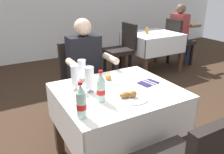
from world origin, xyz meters
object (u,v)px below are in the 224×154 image
object	(u,v)px
chair_far_diner_seat	(82,79)
background_chair_right	(178,39)
plate_far_diner	(108,79)
cola_bottle_primary	(81,102)
cola_bottle_secondary	(101,88)
background_chair_left	(122,47)
main_dining_table	(117,108)
background_table_tumbler	(147,30)
seated_diner_far	(86,69)
background_dining_table	(152,42)
beer_glass_right	(75,77)
napkin_cutlery_set	(148,83)
beer_glass_middle	(82,70)
background_patron	(181,31)
beer_glass_left	(89,79)
plate_near_camera	(131,96)

from	to	relation	value
chair_far_diner_seat	background_chair_right	xyz separation A→B (m)	(2.60, 1.10, 0.00)
plate_far_diner	cola_bottle_primary	world-z (taller)	cola_bottle_primary
cola_bottle_secondary	background_chair_left	distance (m)	2.52
main_dining_table	background_table_tumbler	xyz separation A→B (m)	(1.80, 1.96, 0.23)
background_table_tumbler	background_chair_right	bearing A→B (deg)	-2.04
seated_diner_far	background_chair_left	size ratio (longest dim) A/B	1.30
chair_far_diner_seat	background_table_tumbler	bearing A→B (deg)	32.08
main_dining_table	background_chair_right	bearing A→B (deg)	36.53
seated_diner_far	main_dining_table	bearing A→B (deg)	-91.44
cola_bottle_secondary	background_dining_table	world-z (taller)	cola_bottle_secondary
cola_bottle_secondary	background_chair_right	distance (m)	3.50
beer_glass_right	napkin_cutlery_set	size ratio (longest dim) A/B	1.11
main_dining_table	beer_glass_middle	size ratio (longest dim) A/B	4.99
background_dining_table	background_patron	size ratio (longest dim) A/B	0.77
napkin_cutlery_set	background_table_tumbler	world-z (taller)	background_table_tumbler
chair_far_diner_seat	background_patron	distance (m)	2.88
plate_far_diner	background_patron	distance (m)	3.14
seated_diner_far	cola_bottle_secondary	size ratio (longest dim) A/B	5.05
seated_diner_far	cola_bottle_primary	size ratio (longest dim) A/B	4.90
cola_bottle_primary	background_patron	distance (m)	3.80
beer_glass_right	seated_diner_far	bearing A→B (deg)	58.93
plate_far_diner	napkin_cutlery_set	world-z (taller)	plate_far_diner
background_chair_left	beer_glass_left	bearing A→B (deg)	-127.92
background_chair_right	background_table_tumbler	size ratio (longest dim) A/B	8.82
chair_far_diner_seat	background_chair_left	distance (m)	1.64
beer_glass_right	cola_bottle_secondary	size ratio (longest dim) A/B	0.87
seated_diner_far	background_table_tumbler	world-z (taller)	seated_diner_far
beer_glass_right	background_dining_table	world-z (taller)	beer_glass_right
plate_far_diner	cola_bottle_secondary	bearing A→B (deg)	-125.86
background_table_tumbler	main_dining_table	bearing A→B (deg)	-132.55
seated_diner_far	background_chair_right	distance (m)	2.86
beer_glass_right	background_patron	distance (m)	3.46
seated_diner_far	background_table_tumbler	size ratio (longest dim) A/B	11.45
beer_glass_left	background_table_tumbler	distance (m)	2.77
plate_far_diner	background_dining_table	size ratio (longest dim) A/B	0.24
background_chair_left	plate_near_camera	bearing A→B (deg)	-119.72
seated_diner_far	background_chair_right	world-z (taller)	seated_diner_far
beer_glass_right	napkin_cutlery_set	xyz separation A→B (m)	(0.63, -0.19, -0.11)
beer_glass_middle	cola_bottle_secondary	size ratio (longest dim) A/B	0.81
cola_bottle_primary	background_chair_left	size ratio (longest dim) A/B	0.27
cola_bottle_secondary	chair_far_diner_seat	bearing A→B (deg)	77.00
background_dining_table	background_table_tumbler	world-z (taller)	background_table_tumbler
seated_diner_far	background_table_tumbler	distance (m)	2.17
chair_far_diner_seat	background_patron	xyz separation A→B (m)	(2.65, 1.10, 0.16)
background_patron	seated_diner_far	bearing A→B (deg)	-155.40
seated_diner_far	background_patron	bearing A→B (deg)	24.60
seated_diner_far	beer_glass_right	distance (m)	0.67
chair_far_diner_seat	beer_glass_right	world-z (taller)	chair_far_diner_seat
seated_diner_far	plate_near_camera	xyz separation A→B (m)	(-0.01, -0.93, 0.05)
napkin_cutlery_set	background_patron	distance (m)	3.04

